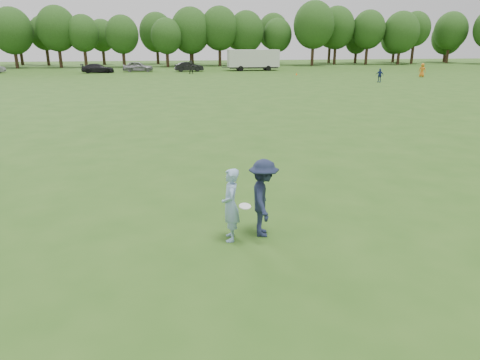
{
  "coord_description": "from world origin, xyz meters",
  "views": [
    {
      "loc": [
        -2.03,
        -8.83,
        4.43
      ],
      "look_at": [
        -0.32,
        1.28,
        1.1
      ],
      "focal_mm": 32.0,
      "sensor_mm": 36.0,
      "label": 1
    }
  ],
  "objects_px": {
    "defender": "(263,198)",
    "car_e": "(138,67)",
    "player_far_c": "(422,70)",
    "car_f": "(189,67)",
    "car_d": "(98,68)",
    "field_cone": "(297,74)",
    "cargo_trailer": "(253,59)",
    "thrower": "(231,205)",
    "player_far_d": "(191,67)",
    "player_far_b": "(380,75)"
  },
  "relations": [
    {
      "from": "car_e",
      "to": "field_cone",
      "type": "bearing_deg",
      "value": -116.41
    },
    {
      "from": "player_far_b",
      "to": "player_far_d",
      "type": "bearing_deg",
      "value": -172.63
    },
    {
      "from": "car_f",
      "to": "cargo_trailer",
      "type": "distance_m",
      "value": 10.29
    },
    {
      "from": "car_e",
      "to": "car_f",
      "type": "bearing_deg",
      "value": -97.37
    },
    {
      "from": "defender",
      "to": "cargo_trailer",
      "type": "distance_m",
      "value": 60.82
    },
    {
      "from": "car_d",
      "to": "field_cone",
      "type": "height_order",
      "value": "car_d"
    },
    {
      "from": "defender",
      "to": "player_far_b",
      "type": "distance_m",
      "value": 43.08
    },
    {
      "from": "car_d",
      "to": "car_f",
      "type": "distance_m",
      "value": 13.44
    },
    {
      "from": "defender",
      "to": "field_cone",
      "type": "height_order",
      "value": "defender"
    },
    {
      "from": "car_f",
      "to": "player_far_c",
      "type": "bearing_deg",
      "value": -123.75
    },
    {
      "from": "player_far_c",
      "to": "defender",
      "type": "bearing_deg",
      "value": 95.69
    },
    {
      "from": "car_d",
      "to": "field_cone",
      "type": "distance_m",
      "value": 29.07
    },
    {
      "from": "thrower",
      "to": "player_far_b",
      "type": "distance_m",
      "value": 43.6
    },
    {
      "from": "car_e",
      "to": "thrower",
      "type": "bearing_deg",
      "value": -175.75
    },
    {
      "from": "player_far_c",
      "to": "cargo_trailer",
      "type": "height_order",
      "value": "cargo_trailer"
    },
    {
      "from": "car_d",
      "to": "cargo_trailer",
      "type": "distance_m",
      "value": 23.69
    },
    {
      "from": "player_far_b",
      "to": "player_far_d",
      "type": "xyz_separation_m",
      "value": [
        -20.3,
        16.86,
        0.17
      ]
    },
    {
      "from": "player_far_b",
      "to": "car_f",
      "type": "relative_size",
      "value": 0.35
    },
    {
      "from": "car_d",
      "to": "defender",
      "type": "bearing_deg",
      "value": -171.96
    },
    {
      "from": "thrower",
      "to": "player_far_d",
      "type": "distance_m",
      "value": 54.21
    },
    {
      "from": "car_d",
      "to": "car_e",
      "type": "height_order",
      "value": "car_e"
    },
    {
      "from": "player_far_b",
      "to": "defender",
      "type": "bearing_deg",
      "value": -73.27
    },
    {
      "from": "thrower",
      "to": "cargo_trailer",
      "type": "relative_size",
      "value": 0.19
    },
    {
      "from": "car_d",
      "to": "cargo_trailer",
      "type": "height_order",
      "value": "cargo_trailer"
    },
    {
      "from": "defender",
      "to": "field_cone",
      "type": "xyz_separation_m",
      "value": [
        15.69,
        49.32,
        -0.78
      ]
    },
    {
      "from": "player_far_b",
      "to": "car_d",
      "type": "xyz_separation_m",
      "value": [
        -33.75,
        21.03,
        -0.1
      ]
    },
    {
      "from": "car_e",
      "to": "cargo_trailer",
      "type": "bearing_deg",
      "value": -91.23
    },
    {
      "from": "defender",
      "to": "car_e",
      "type": "height_order",
      "value": "defender"
    },
    {
      "from": "defender",
      "to": "car_f",
      "type": "height_order",
      "value": "defender"
    },
    {
      "from": "defender",
      "to": "player_far_c",
      "type": "height_order",
      "value": "defender"
    },
    {
      "from": "car_f",
      "to": "player_far_d",
      "type": "bearing_deg",
      "value": 174.89
    },
    {
      "from": "car_e",
      "to": "field_cone",
      "type": "height_order",
      "value": "car_e"
    },
    {
      "from": "car_e",
      "to": "cargo_trailer",
      "type": "distance_m",
      "value": 17.94
    },
    {
      "from": "thrower",
      "to": "car_d",
      "type": "distance_m",
      "value": 59.39
    },
    {
      "from": "cargo_trailer",
      "to": "thrower",
      "type": "bearing_deg",
      "value": -101.75
    },
    {
      "from": "player_far_c",
      "to": "player_far_d",
      "type": "relative_size",
      "value": 0.93
    },
    {
      "from": "player_far_c",
      "to": "cargo_trailer",
      "type": "distance_m",
      "value": 25.25
    },
    {
      "from": "thrower",
      "to": "car_f",
      "type": "bearing_deg",
      "value": -177.54
    },
    {
      "from": "player_far_b",
      "to": "player_far_d",
      "type": "height_order",
      "value": "player_far_d"
    },
    {
      "from": "player_far_d",
      "to": "car_f",
      "type": "bearing_deg",
      "value": 103.26
    },
    {
      "from": "car_f",
      "to": "cargo_trailer",
      "type": "relative_size",
      "value": 0.49
    },
    {
      "from": "car_f",
      "to": "field_cone",
      "type": "distance_m",
      "value": 17.19
    },
    {
      "from": "player_far_b",
      "to": "car_e",
      "type": "bearing_deg",
      "value": -171.78
    },
    {
      "from": "player_far_d",
      "to": "thrower",
      "type": "bearing_deg",
      "value": -79.5
    },
    {
      "from": "player_far_b",
      "to": "car_f",
      "type": "bearing_deg",
      "value": -179.83
    },
    {
      "from": "defender",
      "to": "cargo_trailer",
      "type": "relative_size",
      "value": 0.21
    },
    {
      "from": "thrower",
      "to": "player_far_c",
      "type": "distance_m",
      "value": 53.54
    },
    {
      "from": "car_e",
      "to": "car_f",
      "type": "xyz_separation_m",
      "value": [
        7.71,
        -0.86,
        -0.05
      ]
    },
    {
      "from": "defender",
      "to": "field_cone",
      "type": "distance_m",
      "value": 51.77
    },
    {
      "from": "player_far_b",
      "to": "field_cone",
      "type": "distance_m",
      "value": 13.6
    }
  ]
}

